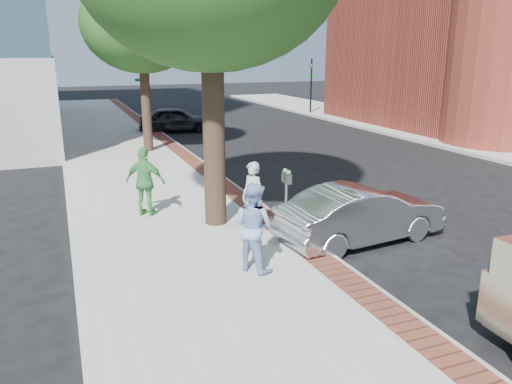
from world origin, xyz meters
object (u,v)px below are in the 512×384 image
person_officer (253,227)px  bg_car (176,119)px  person_gray (252,197)px  sedan_silver (361,214)px  person_green (145,182)px  parking_meter (287,187)px

person_officer → bg_car: 18.85m
person_gray → bg_car: size_ratio=0.41×
person_gray → sedan_silver: 2.51m
person_gray → person_green: 2.99m
person_officer → sedan_silver: bearing=-105.7°
parking_meter → sedan_silver: bearing=-33.1°
sedan_silver → bg_car: bg_car is taller
parking_meter → person_officer: size_ratio=0.86×
person_green → person_gray: bearing=167.8°
sedan_silver → person_gray: bearing=55.7°
sedan_silver → bg_car: (-0.23, 17.83, 0.03)m
parking_meter → sedan_silver: parking_meter is taller
bg_car → parking_meter: bearing=-176.2°
parking_meter → bg_car: size_ratio=0.37×
person_officer → person_green: size_ratio=0.97×
person_officer → sedan_silver: person_officer is taller
person_officer → sedan_silver: (2.95, 0.82, -0.36)m
parking_meter → person_gray: 0.82m
parking_meter → person_green: 3.69m
person_officer → person_green: person_green is taller
person_gray → person_officer: bearing=-41.9°
parking_meter → person_gray: bearing=165.1°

